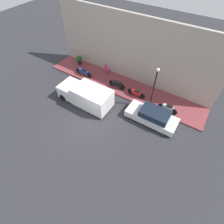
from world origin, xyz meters
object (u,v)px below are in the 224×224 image
object	(u,v)px
streetlamp	(155,83)
potted_plant	(79,59)
cafe_chair	(107,68)
motorcycle_red	(136,93)
motorcycle_blue	(84,72)
scooter_silver	(168,108)
delivery_van	(86,95)
parked_car	(152,116)
motorcycle_black	(117,84)

from	to	relation	value
streetlamp	potted_plant	bearing A→B (deg)	80.03
potted_plant	cafe_chair	distance (m)	3.71
motorcycle_red	potted_plant	distance (m)	8.35
motorcycle_blue	streetlamp	size ratio (longest dim) A/B	0.52
motorcycle_blue	scooter_silver	world-z (taller)	scooter_silver
motorcycle_red	streetlamp	xyz separation A→B (m)	(-0.38, -1.64, 2.12)
delivery_van	cafe_chair	bearing A→B (deg)	10.75
parked_car	scooter_silver	distance (m)	1.77
parked_car	potted_plant	size ratio (longest dim) A/B	4.22
motorcycle_black	cafe_chair	bearing A→B (deg)	55.81
parked_car	motorcycle_black	distance (m)	5.19
parked_car	cafe_chair	size ratio (longest dim) A/B	4.35
motorcycle_black	motorcycle_red	size ratio (longest dim) A/B	1.02
delivery_van	scooter_silver	xyz separation A→B (m)	(2.86, -6.89, -0.38)
motorcycle_red	cafe_chair	bearing A→B (deg)	70.02
parked_car	streetlamp	size ratio (longest dim) A/B	1.08
motorcycle_blue	parked_car	bearing A→B (deg)	-101.91
streetlamp	delivery_van	bearing A→B (deg)	118.26
delivery_van	scooter_silver	size ratio (longest dim) A/B	2.87
parked_car	cafe_chair	xyz separation A→B (m)	(3.60, 7.06, 0.07)
delivery_van	streetlamp	world-z (taller)	streetlamp
motorcycle_red	potted_plant	xyz separation A→B (m)	(1.36, 8.24, 0.17)
delivery_van	potted_plant	size ratio (longest dim) A/B	5.00
parked_car	motorcycle_black	bearing A→B (deg)	66.79
motorcycle_black	motorcycle_red	world-z (taller)	motorcycle_black
cafe_chair	delivery_van	bearing A→B (deg)	-169.25
motorcycle_blue	potted_plant	xyz separation A→B (m)	(1.43, 1.83, 0.17)
motorcycle_blue	potted_plant	distance (m)	2.33
motorcycle_red	parked_car	bearing A→B (deg)	-127.75
potted_plant	scooter_silver	bearing A→B (deg)	-98.42
parked_car	potted_plant	bearing A→B (deg)	72.90
scooter_silver	streetlamp	bearing A→B (deg)	91.17
parked_car	motorcycle_blue	size ratio (longest dim) A/B	2.07
cafe_chair	parked_car	bearing A→B (deg)	-117.03
parked_car	motorcycle_red	size ratio (longest dim) A/B	2.39
motorcycle_black	scooter_silver	world-z (taller)	scooter_silver
motorcycle_blue	potted_plant	size ratio (longest dim) A/B	2.04
parked_car	streetlamp	distance (m)	2.74
delivery_van	motorcycle_black	xyz separation A→B (m)	(3.30, -1.37, -0.40)
motorcycle_blue	scooter_silver	bearing A→B (deg)	-91.64
delivery_van	motorcycle_blue	distance (m)	4.22
streetlamp	potted_plant	xyz separation A→B (m)	(1.74, 9.88, -1.95)
parked_car	motorcycle_black	size ratio (longest dim) A/B	2.35
delivery_van	motorcycle_red	world-z (taller)	delivery_van
delivery_van	streetlamp	size ratio (longest dim) A/B	1.28
motorcycle_black	motorcycle_blue	xyz separation A→B (m)	(-0.16, 4.16, -0.01)
parked_car	motorcycle_blue	xyz separation A→B (m)	(1.88, 8.92, -0.06)
parked_car	streetlamp	bearing A→B (deg)	29.27
motorcycle_black	streetlamp	size ratio (longest dim) A/B	0.46
parked_car	motorcycle_red	bearing A→B (deg)	52.25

